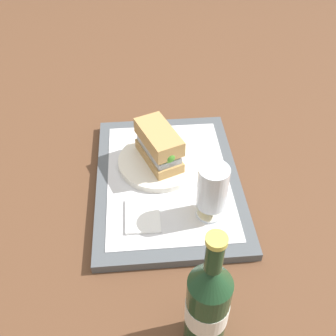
# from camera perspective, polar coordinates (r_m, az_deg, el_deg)

# --- Properties ---
(ground_plane) EXTENTS (3.00, 3.00, 0.00)m
(ground_plane) POSITION_cam_1_polar(r_m,az_deg,el_deg) (0.90, 0.00, -2.33)
(ground_plane) COLOR brown
(tray) EXTENTS (0.44, 0.32, 0.02)m
(tray) POSITION_cam_1_polar(r_m,az_deg,el_deg) (0.89, 0.00, -1.88)
(tray) COLOR #4C5156
(tray) RESTS_ON ground_plane
(placemat) EXTENTS (0.38, 0.27, 0.00)m
(placemat) POSITION_cam_1_polar(r_m,az_deg,el_deg) (0.88, 0.00, -1.39)
(placemat) COLOR silver
(placemat) RESTS_ON tray
(plate) EXTENTS (0.19, 0.19, 0.01)m
(plate) POSITION_cam_1_polar(r_m,az_deg,el_deg) (0.91, -1.29, 0.96)
(plate) COLOR silver
(plate) RESTS_ON placemat
(sandwich) EXTENTS (0.14, 0.11, 0.08)m
(sandwich) POSITION_cam_1_polar(r_m,az_deg,el_deg) (0.87, -1.25, 3.26)
(sandwich) COLOR tan
(sandwich) RESTS_ON plate
(beer_glass) EXTENTS (0.06, 0.06, 0.12)m
(beer_glass) POSITION_cam_1_polar(r_m,az_deg,el_deg) (0.76, 6.46, -3.28)
(beer_glass) COLOR silver
(beer_glass) RESTS_ON placemat
(napkin_folded) EXTENTS (0.09, 0.07, 0.01)m
(napkin_folded) POSITION_cam_1_polar(r_m,az_deg,el_deg) (0.80, -3.71, -6.90)
(napkin_folded) COLOR white
(napkin_folded) RESTS_ON placemat
(beer_bottle) EXTENTS (0.07, 0.07, 0.27)m
(beer_bottle) POSITION_cam_1_polar(r_m,az_deg,el_deg) (0.61, 5.76, -19.26)
(beer_bottle) COLOR #19381E
(beer_bottle) RESTS_ON ground_plane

